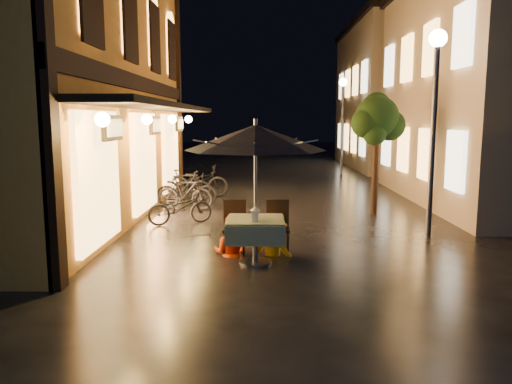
{
  "coord_description": "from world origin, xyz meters",
  "views": [
    {
      "loc": [
        -0.47,
        -8.33,
        2.45
      ],
      "look_at": [
        -0.61,
        0.58,
        1.15
      ],
      "focal_mm": 35.0,
      "sensor_mm": 36.0,
      "label": 1
    }
  ],
  "objects_px": {
    "patio_umbrella": "(255,138)",
    "bicycle_0": "(180,208)",
    "streetlamp_near": "(435,96)",
    "cafe_table": "(255,230)",
    "person_orange": "(231,217)",
    "table_lantern": "(255,213)",
    "person_yellow": "(274,216)"
  },
  "relations": [
    {
      "from": "cafe_table",
      "to": "person_orange",
      "type": "xyz_separation_m",
      "value": [
        -0.46,
        0.56,
        0.12
      ]
    },
    {
      "from": "bicycle_0",
      "to": "cafe_table",
      "type": "bearing_deg",
      "value": -172.97
    },
    {
      "from": "streetlamp_near",
      "to": "table_lantern",
      "type": "height_order",
      "value": "streetlamp_near"
    },
    {
      "from": "patio_umbrella",
      "to": "table_lantern",
      "type": "relative_size",
      "value": 9.84
    },
    {
      "from": "streetlamp_near",
      "to": "cafe_table",
      "type": "bearing_deg",
      "value": -150.72
    },
    {
      "from": "bicycle_0",
      "to": "person_orange",
      "type": "bearing_deg",
      "value": -175.26
    },
    {
      "from": "patio_umbrella",
      "to": "table_lantern",
      "type": "height_order",
      "value": "patio_umbrella"
    },
    {
      "from": "cafe_table",
      "to": "person_yellow",
      "type": "relative_size",
      "value": 0.7
    },
    {
      "from": "person_orange",
      "to": "bicycle_0",
      "type": "xyz_separation_m",
      "value": [
        -1.37,
        2.63,
        -0.31
      ]
    },
    {
      "from": "person_orange",
      "to": "person_yellow",
      "type": "bearing_deg",
      "value": -164.54
    },
    {
      "from": "streetlamp_near",
      "to": "bicycle_0",
      "type": "xyz_separation_m",
      "value": [
        -5.44,
        1.16,
        -2.52
      ]
    },
    {
      "from": "person_orange",
      "to": "table_lantern",
      "type": "bearing_deg",
      "value": 134.78
    },
    {
      "from": "table_lantern",
      "to": "bicycle_0",
      "type": "distance_m",
      "value": 3.88
    },
    {
      "from": "person_orange",
      "to": "cafe_table",
      "type": "bearing_deg",
      "value": 143.07
    },
    {
      "from": "table_lantern",
      "to": "bicycle_0",
      "type": "xyz_separation_m",
      "value": [
        -1.83,
        3.39,
        -0.52
      ]
    },
    {
      "from": "cafe_table",
      "to": "table_lantern",
      "type": "relative_size",
      "value": 3.96
    },
    {
      "from": "streetlamp_near",
      "to": "table_lantern",
      "type": "xyz_separation_m",
      "value": [
        -3.61,
        -2.23,
        -2.0
      ]
    },
    {
      "from": "table_lantern",
      "to": "person_orange",
      "type": "distance_m",
      "value": 0.91
    },
    {
      "from": "table_lantern",
      "to": "bicycle_0",
      "type": "relative_size",
      "value": 0.16
    },
    {
      "from": "patio_umbrella",
      "to": "person_orange",
      "type": "distance_m",
      "value": 1.61
    },
    {
      "from": "patio_umbrella",
      "to": "bicycle_0",
      "type": "height_order",
      "value": "patio_umbrella"
    },
    {
      "from": "cafe_table",
      "to": "person_yellow",
      "type": "xyz_separation_m",
      "value": [
        0.32,
        0.58,
        0.12
      ]
    },
    {
      "from": "cafe_table",
      "to": "table_lantern",
      "type": "bearing_deg",
      "value": -90.0
    },
    {
      "from": "cafe_table",
      "to": "person_orange",
      "type": "bearing_deg",
      "value": 129.23
    },
    {
      "from": "person_orange",
      "to": "person_yellow",
      "type": "xyz_separation_m",
      "value": [
        0.78,
        0.02,
        0.0
      ]
    },
    {
      "from": "streetlamp_near",
      "to": "bicycle_0",
      "type": "bearing_deg",
      "value": 167.94
    },
    {
      "from": "table_lantern",
      "to": "person_yellow",
      "type": "height_order",
      "value": "person_yellow"
    },
    {
      "from": "streetlamp_near",
      "to": "bicycle_0",
      "type": "relative_size",
      "value": 2.79
    },
    {
      "from": "table_lantern",
      "to": "bicycle_0",
      "type": "bearing_deg",
      "value": 118.32
    },
    {
      "from": "patio_umbrella",
      "to": "bicycle_0",
      "type": "distance_m",
      "value": 4.07
    },
    {
      "from": "person_orange",
      "to": "person_yellow",
      "type": "height_order",
      "value": "person_yellow"
    },
    {
      "from": "cafe_table",
      "to": "table_lantern",
      "type": "distance_m",
      "value": 0.39
    }
  ]
}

